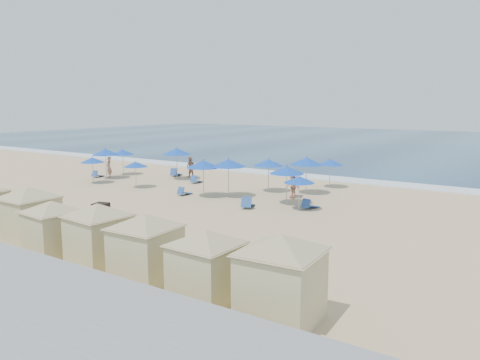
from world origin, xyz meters
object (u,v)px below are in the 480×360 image
Objects in this scene: cabana_2 at (52,221)px; beachgoer_2 at (293,186)px; cabana_1 at (29,207)px; cabana_6 at (281,267)px; umbrella_3 at (135,164)px; umbrella_2 at (123,152)px; umbrella_0 at (106,152)px; umbrella_6 at (228,163)px; cabana_4 at (145,239)px; beachgoer_0 at (109,167)px; umbrella_4 at (177,151)px; umbrella_7 at (269,163)px; umbrella_1 at (92,160)px; umbrella_8 at (287,170)px; beachgoer_3 at (293,185)px; cabana_5 at (206,257)px; umbrella_10 at (306,161)px; umbrella_11 at (299,179)px; cabana_3 at (98,227)px; umbrella_9 at (330,162)px; umbrella_5 at (203,164)px; trash_bin at (101,210)px; beachgoer_1 at (191,168)px.

cabana_2 is 2.48× the size of beachgoer_2.
cabana_1 is at bearing -84.00° from beachgoer_2.
cabana_6 is 23.63m from umbrella_3.
umbrella_2 is 1.14× the size of umbrella_3.
umbrella_0 is 13.14m from umbrella_6.
cabana_4 is (7.85, -0.54, -0.06)m from cabana_1.
beachgoer_0 is 17.23m from beachgoer_2.
umbrella_4 is 1.11× the size of umbrella_7.
umbrella_0 is at bearing 142.71° from cabana_4.
umbrella_8 is (16.47, 1.55, 0.31)m from umbrella_1.
beachgoer_3 is at bearing 99.40° from cabana_4.
cabana_5 is 18.93m from umbrella_10.
cabana_2 is 1.90× the size of umbrella_11.
umbrella_1 is at bearing -174.61° from umbrella_8.
cabana_5 is 2.54× the size of beachgoer_2.
umbrella_4 is at bearing 90.51° from umbrella_3.
cabana_3 is 13.11m from umbrella_11.
cabana_2 is at bearing 11.19° from beachgoer_0.
cabana_3 reaches higher than beachgoer_0.
cabana_1 reaches higher than cabana_5.
umbrella_7 is at bearing -125.90° from umbrella_9.
umbrella_7 is at bearing 135.44° from umbrella_8.
umbrella_2 is (-22.74, 17.26, 0.54)m from cabana_5.
umbrella_0 is 11.82m from umbrella_5.
cabana_3 reaches higher than umbrella_3.
trash_bin is 14.02m from umbrella_0.
beachgoer_3 is (11.42, 3.42, -0.98)m from umbrella_3.
umbrella_1 is (-18.43, 12.61, 0.32)m from cabana_4.
umbrella_11 is (19.32, -3.95, -0.19)m from umbrella_2.
cabana_1 is at bearing -99.56° from umbrella_7.
trash_bin is at bearing -76.45° from beachgoer_1.
beachgoer_0 is (-14.72, -1.83, -1.23)m from umbrella_7.
beachgoer_2 is at bearing 108.23° from cabana_5.
umbrella_4 is (-17.02, 17.95, 0.86)m from cabana_5.
cabana_1 reaches higher than umbrella_8.
beachgoer_1 is (-19.22, 19.13, -0.76)m from cabana_6.
umbrella_10 reaches higher than cabana_2.
beachgoer_3 is at bearing 81.16° from cabana_2.
umbrella_9 reaches higher than beachgoer_3.
cabana_3 is (2.57, 0.25, 0.09)m from cabana_2.
umbrella_6 is 9.06m from beachgoer_1.
cabana_4 reaches higher than umbrella_7.
umbrella_4 is 1.02× the size of umbrella_10.
umbrella_9 is (-4.92, 21.45, 0.44)m from cabana_5.
cabana_4 reaches higher than trash_bin.
umbrella_5 is 5.88m from umbrella_8.
umbrella_2 is at bearing -158.33° from beachgoer_2.
beachgoer_0 is at bearing -152.63° from beachgoer_2.
umbrella_1 is 0.81× the size of umbrella_10.
cabana_4 is 1.67× the size of umbrella_5.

